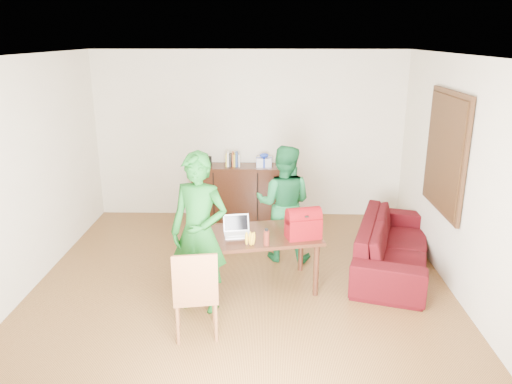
{
  "coord_description": "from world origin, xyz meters",
  "views": [
    {
      "loc": [
        0.31,
        -5.25,
        2.9
      ],
      "look_at": [
        0.17,
        0.36,
        1.14
      ],
      "focal_mm": 35.0,
      "sensor_mm": 36.0,
      "label": 1
    }
  ],
  "objects_px": {
    "chair": "(196,309)",
    "person_near": "(199,233)",
    "laptop": "(238,232)",
    "red_bag": "(303,226)",
    "person_far": "(284,203)",
    "bottle": "(266,237)",
    "sofa": "(394,244)",
    "table": "(256,240)"
  },
  "relations": [
    {
      "from": "chair",
      "to": "person_near",
      "type": "relative_size",
      "value": 0.54
    },
    {
      "from": "laptop",
      "to": "red_bag",
      "type": "distance_m",
      "value": 0.76
    },
    {
      "from": "person_far",
      "to": "red_bag",
      "type": "distance_m",
      "value": 0.94
    },
    {
      "from": "person_near",
      "to": "person_far",
      "type": "relative_size",
      "value": 1.13
    },
    {
      "from": "bottle",
      "to": "sofa",
      "type": "distance_m",
      "value": 1.94
    },
    {
      "from": "table",
      "to": "person_far",
      "type": "distance_m",
      "value": 0.92
    },
    {
      "from": "person_far",
      "to": "laptop",
      "type": "height_order",
      "value": "person_far"
    },
    {
      "from": "chair",
      "to": "bottle",
      "type": "relative_size",
      "value": 4.9
    },
    {
      "from": "bottle",
      "to": "red_bag",
      "type": "bearing_deg",
      "value": 28.51
    },
    {
      "from": "red_bag",
      "to": "sofa",
      "type": "height_order",
      "value": "red_bag"
    },
    {
      "from": "person_far",
      "to": "bottle",
      "type": "height_order",
      "value": "person_far"
    },
    {
      "from": "sofa",
      "to": "person_near",
      "type": "bearing_deg",
      "value": 131.19
    },
    {
      "from": "red_bag",
      "to": "laptop",
      "type": "bearing_deg",
      "value": 162.76
    },
    {
      "from": "person_far",
      "to": "sofa",
      "type": "relative_size",
      "value": 0.72
    },
    {
      "from": "table",
      "to": "person_near",
      "type": "relative_size",
      "value": 0.9
    },
    {
      "from": "chair",
      "to": "person_far",
      "type": "relative_size",
      "value": 0.61
    },
    {
      "from": "table",
      "to": "laptop",
      "type": "relative_size",
      "value": 4.76
    },
    {
      "from": "laptop",
      "to": "red_bag",
      "type": "bearing_deg",
      "value": -12.71
    },
    {
      "from": "person_near",
      "to": "laptop",
      "type": "bearing_deg",
      "value": 63.59
    },
    {
      "from": "table",
      "to": "person_near",
      "type": "height_order",
      "value": "person_near"
    },
    {
      "from": "person_far",
      "to": "table",
      "type": "bearing_deg",
      "value": 77.87
    },
    {
      "from": "red_bag",
      "to": "sofa",
      "type": "xyz_separation_m",
      "value": [
        1.23,
        0.68,
        -0.51
      ]
    },
    {
      "from": "table",
      "to": "sofa",
      "type": "relative_size",
      "value": 0.74
    },
    {
      "from": "chair",
      "to": "table",
      "type": "bearing_deg",
      "value": 50.97
    },
    {
      "from": "chair",
      "to": "person_far",
      "type": "distance_m",
      "value": 2.12
    },
    {
      "from": "person_near",
      "to": "table",
      "type": "bearing_deg",
      "value": 55.05
    },
    {
      "from": "person_far",
      "to": "chair",
      "type": "bearing_deg",
      "value": 74.21
    },
    {
      "from": "laptop",
      "to": "person_far",
      "type": "bearing_deg",
      "value": 47.56
    },
    {
      "from": "sofa",
      "to": "laptop",
      "type": "bearing_deg",
      "value": 125.03
    },
    {
      "from": "person_far",
      "to": "bottle",
      "type": "distance_m",
      "value": 1.17
    },
    {
      "from": "person_far",
      "to": "sofa",
      "type": "xyz_separation_m",
      "value": [
        1.43,
        -0.24,
        -0.47
      ]
    },
    {
      "from": "laptop",
      "to": "red_bag",
      "type": "height_order",
      "value": "red_bag"
    },
    {
      "from": "person_near",
      "to": "red_bag",
      "type": "relative_size",
      "value": 4.58
    },
    {
      "from": "table",
      "to": "person_far",
      "type": "xyz_separation_m",
      "value": [
        0.35,
        0.83,
        0.18
      ]
    },
    {
      "from": "chair",
      "to": "red_bag",
      "type": "height_order",
      "value": "red_bag"
    },
    {
      "from": "bottle",
      "to": "table",
      "type": "bearing_deg",
      "value": 111.83
    },
    {
      "from": "table",
      "to": "bottle",
      "type": "distance_m",
      "value": 0.39
    },
    {
      "from": "laptop",
      "to": "bottle",
      "type": "height_order",
      "value": "laptop"
    },
    {
      "from": "sofa",
      "to": "chair",
      "type": "bearing_deg",
      "value": 141.25
    },
    {
      "from": "table",
      "to": "person_far",
      "type": "bearing_deg",
      "value": 55.26
    },
    {
      "from": "person_near",
      "to": "laptop",
      "type": "distance_m",
      "value": 0.59
    },
    {
      "from": "person_near",
      "to": "person_far",
      "type": "bearing_deg",
      "value": 70.33
    }
  ]
}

